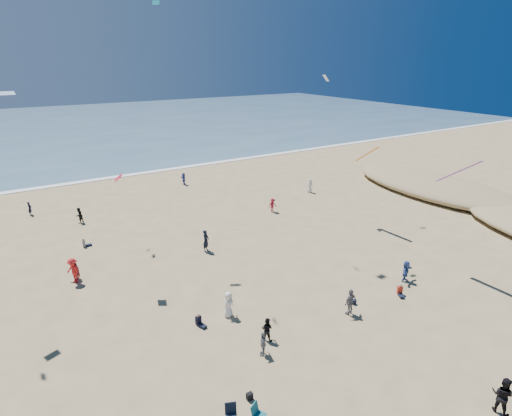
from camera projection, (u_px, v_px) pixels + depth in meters
ocean at (55, 128)px, 94.01m from camera, size 220.00×100.00×0.06m
surf_line at (101, 179)px, 54.17m from camera, size 220.00×1.20×0.08m
standing_flyers at (224, 259)px, 30.87m from camera, size 38.69×42.51×1.94m
seated_group at (281, 339)px, 22.77m from camera, size 18.24×33.39×0.84m
black_backpack at (250, 396)px, 19.21m from camera, size 0.30×0.22×0.38m
navy_bag at (354, 302)px, 26.67m from camera, size 0.28×0.18×0.34m
kites_aloft at (320, 71)px, 27.53m from camera, size 43.30×39.74×28.03m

